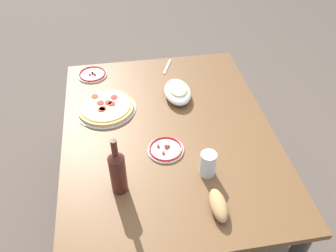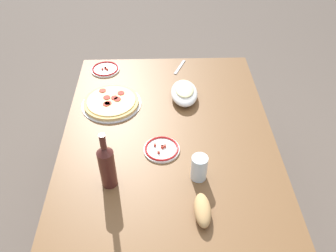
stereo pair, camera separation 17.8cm
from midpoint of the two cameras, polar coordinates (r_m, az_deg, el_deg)
The scene contains 10 objects.
ground_plane at distance 2.36m, azimuth -2.23°, elevation -13.76°, with size 8.00×8.00×0.00m, color brown.
dining_table at distance 1.87m, azimuth -2.73°, elevation -3.05°, with size 1.39×1.07×0.72m.
pepperoni_pizza at distance 1.97m, azimuth -12.68°, elevation 2.86°, with size 0.33×0.33×0.03m.
baked_pasta_dish at distance 1.99m, azimuth -1.00°, elevation 5.60°, with size 0.24×0.15×0.08m.
wine_bottle at distance 1.49m, azimuth -11.64°, elevation -7.37°, with size 0.07×0.07×0.30m.
water_glass at distance 1.56m, azimuth 3.26°, elevation -6.37°, with size 0.07×0.07×0.13m, color silver.
side_plate_near at distance 1.70m, azimuth -3.40°, elevation -3.97°, with size 0.18×0.18×0.02m.
side_plate_far at distance 2.26m, azimuth -14.44°, elevation 8.06°, with size 0.18×0.18×0.02m.
bread_loaf at distance 1.47m, azimuth 4.70°, elevation -12.92°, with size 0.16×0.07×0.06m, color tan.
fork_left at distance 2.27m, azimuth -2.40°, elevation 9.55°, with size 0.17×0.02×0.01m, color #B7B7BC.
Camera 1 is at (-1.30, 0.22, 1.96)m, focal length 37.46 mm.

